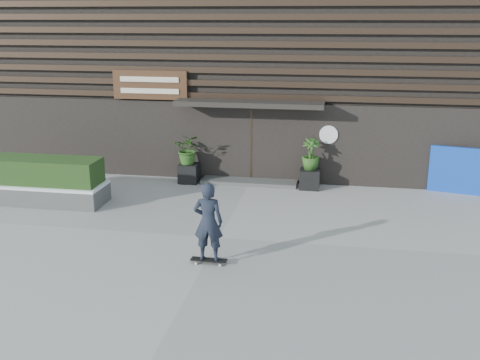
% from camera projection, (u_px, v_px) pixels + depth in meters
% --- Properties ---
extents(ground, '(80.00, 80.00, 0.00)m').
position_uv_depth(ground, '(219.00, 238.00, 13.41)').
color(ground, '#A29E99').
rests_on(ground, ground).
extents(entrance_step, '(3.00, 0.80, 0.12)m').
position_uv_depth(entrance_step, '(249.00, 182.00, 17.74)').
color(entrance_step, '#464644').
rests_on(entrance_step, ground).
extents(planter_pot_left, '(0.60, 0.60, 0.60)m').
position_uv_depth(planter_pot_left, '(189.00, 173.00, 17.80)').
color(planter_pot_left, black).
rests_on(planter_pot_left, ground).
extents(bamboo_left, '(0.86, 0.75, 0.96)m').
position_uv_depth(bamboo_left, '(188.00, 149.00, 17.58)').
color(bamboo_left, '#2D591E').
rests_on(bamboo_left, planter_pot_left).
extents(planter_pot_right, '(0.60, 0.60, 0.60)m').
position_uv_depth(planter_pot_right, '(310.00, 179.00, 17.17)').
color(planter_pot_right, black).
rests_on(planter_pot_right, ground).
extents(bamboo_right, '(0.54, 0.54, 0.96)m').
position_uv_depth(bamboo_right, '(311.00, 154.00, 16.95)').
color(bamboo_right, '#2D591E').
rests_on(bamboo_right, planter_pot_right).
extents(raised_bed, '(3.50, 1.20, 0.50)m').
position_uv_depth(raised_bed, '(44.00, 193.00, 15.93)').
color(raised_bed, '#484846').
rests_on(raised_bed, ground).
extents(snow_layer, '(3.50, 1.20, 0.08)m').
position_uv_depth(snow_layer, '(43.00, 184.00, 15.84)').
color(snow_layer, white).
rests_on(snow_layer, raised_bed).
extents(hedge, '(3.30, 1.00, 0.70)m').
position_uv_depth(hedge, '(42.00, 170.00, 15.74)').
color(hedge, '#1E3914').
rests_on(hedge, snow_layer).
extents(blue_tarp, '(1.48, 0.43, 1.40)m').
position_uv_depth(blue_tarp, '(455.00, 170.00, 16.64)').
color(blue_tarp, '#0D38B1').
rests_on(blue_tarp, ground).
extents(building, '(18.00, 11.00, 8.00)m').
position_uv_depth(building, '(272.00, 45.00, 21.71)').
color(building, black).
rests_on(building, ground).
extents(skateboarder, '(0.78, 0.43, 1.79)m').
position_uv_depth(skateboarder, '(208.00, 222.00, 11.75)').
color(skateboarder, black).
rests_on(skateboarder, ground).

